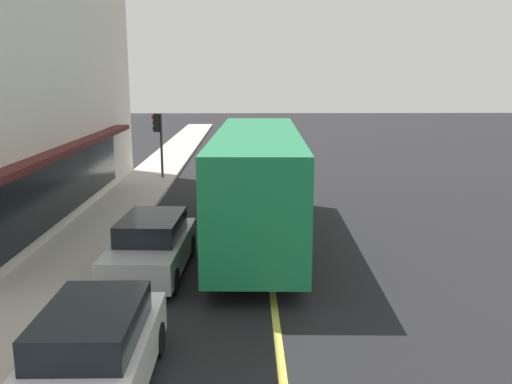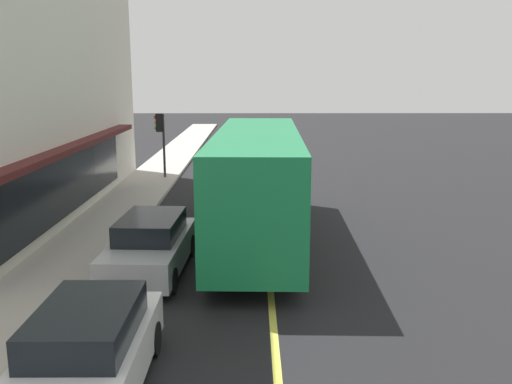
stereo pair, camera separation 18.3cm
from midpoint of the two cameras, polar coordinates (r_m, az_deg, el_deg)
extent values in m
plane|color=black|center=(20.08, 0.58, -3.07)|extent=(120.00, 120.00, 0.00)
cube|color=#B2ADA3|center=(20.67, -15.03, -2.83)|extent=(80.00, 2.57, 0.15)
cube|color=#D8D14C|center=(20.07, 0.58, -3.06)|extent=(36.00, 0.16, 0.01)
cube|color=#4C1919|center=(20.06, -18.61, 4.45)|extent=(15.33, 0.70, 0.20)
cube|color=black|center=(20.32, -18.96, 0.79)|extent=(13.14, 0.08, 2.00)
cube|color=#197F47|center=(17.30, -0.14, 1.30)|extent=(11.07, 2.82, 3.00)
cube|color=black|center=(22.64, 0.07, 4.72)|extent=(0.18, 2.10, 1.80)
cube|color=black|center=(17.01, -4.44, 2.31)|extent=(8.80, 0.32, 1.32)
cube|color=black|center=(16.97, 4.14, 2.29)|extent=(8.80, 0.32, 1.32)
cube|color=#0CF259|center=(22.61, 0.07, 6.98)|extent=(0.14, 1.90, 0.36)
cube|color=#2D2D33|center=(22.99, 0.07, 0.77)|extent=(0.23, 2.40, 0.40)
cylinder|color=black|center=(21.10, -3.06, -0.95)|extent=(1.01, 0.33, 1.00)
cylinder|color=black|center=(21.07, 3.08, -0.97)|extent=(1.01, 0.33, 1.00)
cylinder|color=black|center=(14.34, -4.91, -7.19)|extent=(1.01, 0.33, 1.00)
cylinder|color=black|center=(14.30, 4.21, -7.24)|extent=(1.01, 0.33, 1.00)
cylinder|color=#2D2D33|center=(28.23, -9.89, 4.71)|extent=(0.12, 0.12, 3.20)
cube|color=black|center=(28.14, -10.38, 7.03)|extent=(0.30, 0.30, 0.90)
sphere|color=red|center=(28.15, -10.74, 7.57)|extent=(0.18, 0.18, 0.18)
sphere|color=orange|center=(28.17, -10.72, 7.02)|extent=(0.18, 0.18, 0.18)
sphere|color=green|center=(28.19, -10.70, 6.48)|extent=(0.18, 0.18, 0.18)
cube|color=white|center=(9.76, -17.11, -16.65)|extent=(4.30, 1.80, 0.75)
cube|color=black|center=(9.61, -17.10, -12.81)|extent=(2.41, 1.51, 0.55)
cylinder|color=black|center=(10.94, -10.65, -14.69)|extent=(0.64, 0.22, 0.64)
cylinder|color=black|center=(11.32, -19.11, -14.20)|extent=(0.64, 0.22, 0.64)
cube|color=#B7BABF|center=(15.08, -11.05, -6.04)|extent=(4.38, 1.99, 0.75)
cube|color=black|center=(15.03, -11.03, -3.51)|extent=(2.47, 1.62, 0.55)
cylinder|color=black|center=(13.69, -8.91, -9.04)|extent=(0.65, 0.25, 0.64)
cylinder|color=black|center=(14.08, -15.57, -8.75)|extent=(0.65, 0.25, 0.64)
cylinder|color=black|center=(16.34, -7.11, -5.51)|extent=(0.65, 0.25, 0.64)
cylinder|color=black|center=(16.66, -12.72, -5.37)|extent=(0.65, 0.25, 0.64)
camera|label=1|loc=(0.09, -90.30, -0.06)|focal=38.85mm
camera|label=2|loc=(0.09, 89.70, 0.06)|focal=38.85mm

